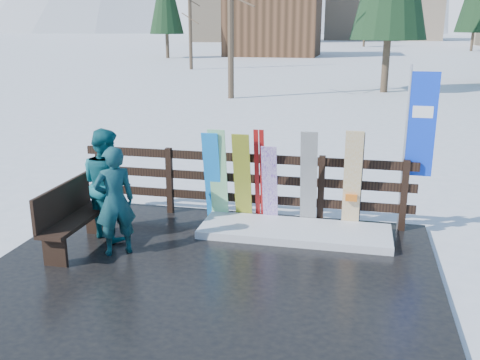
% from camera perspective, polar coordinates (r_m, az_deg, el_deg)
% --- Properties ---
extents(ground, '(700.00, 700.00, 0.00)m').
position_cam_1_polar(ground, '(7.21, -3.46, -10.50)').
color(ground, white).
rests_on(ground, ground).
extents(deck, '(6.00, 5.00, 0.08)m').
position_cam_1_polar(deck, '(7.19, -3.47, -10.22)').
color(deck, black).
rests_on(deck, ground).
extents(fence, '(5.60, 0.10, 1.15)m').
position_cam_1_polar(fence, '(8.94, 0.32, -0.06)').
color(fence, black).
rests_on(fence, deck).
extents(snow_patch, '(2.95, 1.00, 0.12)m').
position_cam_1_polar(snow_patch, '(8.42, 5.85, -5.48)').
color(snow_patch, white).
rests_on(snow_patch, deck).
extents(bench, '(0.41, 1.50, 0.97)m').
position_cam_1_polar(bench, '(8.12, -17.59, -3.59)').
color(bench, black).
rests_on(bench, deck).
extents(snowboard_0, '(0.27, 0.33, 1.52)m').
position_cam_1_polar(snowboard_0, '(8.81, -2.97, 0.36)').
color(snowboard_0, '#198CF8').
rests_on(snowboard_0, deck).
extents(snowboard_1, '(0.29, 0.27, 1.57)m').
position_cam_1_polar(snowboard_1, '(8.78, -2.32, 0.49)').
color(snowboard_1, white).
rests_on(snowboard_1, deck).
extents(snowboard_2, '(0.28, 0.36, 1.52)m').
position_cam_1_polar(snowboard_2, '(8.69, 0.25, 0.19)').
color(snowboard_2, '#F6FF2C').
rests_on(snowboard_2, deck).
extents(snowboard_3, '(0.24, 0.36, 1.35)m').
position_cam_1_polar(snowboard_3, '(8.64, 3.19, -0.55)').
color(snowboard_3, white).
rests_on(snowboard_3, deck).
extents(snowboard_4, '(0.26, 0.36, 1.61)m').
position_cam_1_polar(snowboard_4, '(8.53, 7.33, 0.02)').
color(snowboard_4, black).
rests_on(snowboard_4, deck).
extents(snowboard_5, '(0.27, 0.34, 1.65)m').
position_cam_1_polar(snowboard_5, '(8.49, 11.88, -0.12)').
color(snowboard_5, white).
rests_on(snowboard_5, deck).
extents(ski_pair_a, '(0.16, 0.31, 1.59)m').
position_cam_1_polar(ski_pair_a, '(8.70, 2.11, 0.41)').
color(ski_pair_a, '#A01413').
rests_on(ski_pair_a, deck).
extents(ski_pair_b, '(0.17, 0.27, 1.61)m').
position_cam_1_polar(ski_pair_b, '(8.56, 12.34, -0.14)').
color(ski_pair_b, black).
rests_on(ski_pair_b, deck).
extents(rental_flag, '(0.45, 0.04, 2.60)m').
position_cam_1_polar(rental_flag, '(8.62, 18.40, 4.99)').
color(rental_flag, silver).
rests_on(rental_flag, deck).
extents(person_front, '(0.68, 0.65, 1.57)m').
position_cam_1_polar(person_front, '(7.69, -13.22, -2.21)').
color(person_front, '#14574D').
rests_on(person_front, deck).
extents(person_back, '(1.04, 0.98, 1.70)m').
position_cam_1_polar(person_back, '(8.33, -14.00, -0.39)').
color(person_back, '#115A65').
rests_on(person_back, deck).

